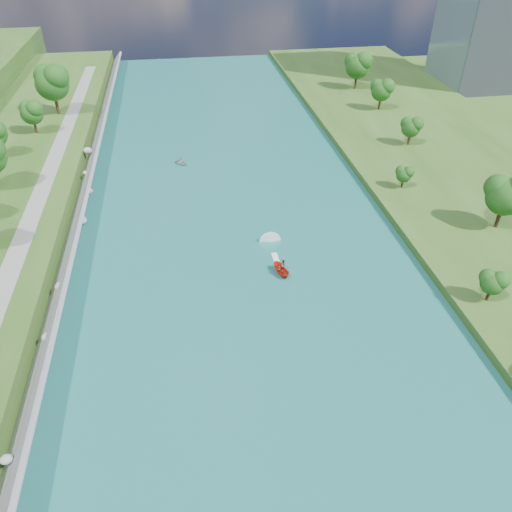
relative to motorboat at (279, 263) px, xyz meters
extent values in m
plane|color=#2D5119|center=(-5.82, -13.32, -0.72)|extent=(260.00, 260.00, 0.00)
cube|color=#19615D|center=(-5.82, 6.68, -0.67)|extent=(55.00, 240.00, 0.10)
cube|color=slate|center=(-31.67, 6.68, 1.08)|extent=(3.54, 236.00, 4.05)
ellipsoid|color=gray|center=(-32.31, -29.06, 1.75)|extent=(1.22, 1.07, 0.88)
ellipsoid|color=gray|center=(-31.31, -20.91, 0.41)|extent=(1.12, 1.05, 0.77)
ellipsoid|color=gray|center=(-31.57, -12.24, 1.39)|extent=(1.23, 1.45, 0.83)
ellipsoid|color=gray|center=(-31.49, -2.29, 1.34)|extent=(1.49, 1.69, 1.11)
ellipsoid|color=gray|center=(-31.47, 8.71, 1.07)|extent=(1.27, 1.09, 0.77)
ellipsoid|color=gray|center=(-31.06, 17.13, 0.33)|extent=(1.71, 2.19, 0.95)
ellipsoid|color=gray|center=(-30.84, 27.19, 0.67)|extent=(1.42, 1.58, 0.93)
ellipsoid|color=gray|center=(-32.18, 33.94, 1.24)|extent=(0.95, 0.96, 0.68)
ellipsoid|color=gray|center=(-32.53, 42.48, 2.30)|extent=(1.87, 1.70, 1.35)
cube|color=gray|center=(-38.32, 6.68, 2.83)|extent=(3.00, 200.00, 0.10)
ellipsoid|color=#1E4412|center=(-44.42, 52.96, 7.10)|extent=(5.18, 5.18, 8.64)
ellipsoid|color=#1E4412|center=(-41.51, 64.89, 9.68)|extent=(8.28, 8.28, 13.81)
ellipsoid|color=#1E4412|center=(26.03, -13.82, 3.64)|extent=(3.43, 3.43, 5.72)
ellipsoid|color=#1E4412|center=(37.44, 3.24, 6.24)|extent=(6.56, 6.56, 10.93)
ellipsoid|color=#1E4412|center=(27.45, 18.91, 3.37)|extent=(3.11, 3.11, 5.19)
ellipsoid|color=#1E4412|center=(36.91, 38.09, 4.48)|extent=(4.45, 4.45, 7.41)
ellipsoid|color=#1E4412|center=(38.64, 60.84, 5.38)|extent=(5.53, 5.53, 9.21)
ellipsoid|color=#1E4412|center=(38.17, 78.83, 6.71)|extent=(7.13, 7.13, 11.88)
imported|color=red|center=(-0.03, -1.85, 0.10)|extent=(2.41, 4.00, 1.45)
imported|color=#66605B|center=(-0.43, -2.25, 0.52)|extent=(0.63, 0.47, 1.58)
imported|color=#66605B|center=(0.47, -1.35, 0.60)|extent=(0.88, 0.70, 1.75)
cube|color=white|center=(-0.03, 1.15, -0.59)|extent=(0.90, 5.00, 0.06)
imported|color=gray|center=(-13.30, 39.01, -0.30)|extent=(3.73, 3.81, 0.65)
imported|color=#66605B|center=(-13.30, 39.01, 0.27)|extent=(0.68, 0.49, 1.28)
camera|label=1|loc=(-13.17, -59.77, 45.08)|focal=35.00mm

